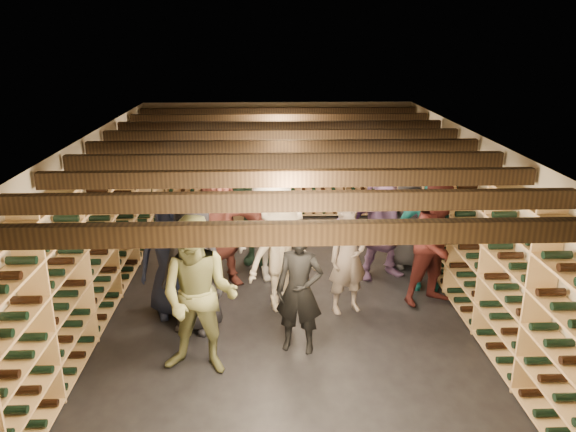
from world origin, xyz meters
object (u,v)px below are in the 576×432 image
Objects in this scene: person_5 at (218,227)px; person_10 at (257,210)px; person_3 at (282,256)px; person_9 at (272,228)px; person_8 at (439,243)px; person_1 at (299,291)px; crate_stack_right at (289,220)px; person_2 at (199,297)px; person_0 at (194,266)px; crate_stack_left at (248,219)px; crate_loose at (275,244)px; person_7 at (348,257)px; person_11 at (384,220)px; person_6 at (171,255)px; person_12 at (407,223)px; person_4 at (428,233)px.

person_5 is 1.00× the size of person_10.
person_9 is (-0.13, 1.01, 0.06)m from person_3.
person_1 is at bearing -171.43° from person_8.
crate_stack_right is 0.36× the size of person_2.
person_1 is at bearing -102.30° from person_9.
person_5 is (0.20, 1.38, 0.05)m from person_0.
person_1 is (0.77, -4.11, 0.46)m from crate_stack_left.
person_2 reaches higher than person_10.
person_0 is 1.40m from person_5.
person_7 is at bearing -68.07° from crate_loose.
crate_stack_right is at bearing 105.12° from person_1.
person_1 is 0.84× the size of person_11.
person_6 is (-0.93, -3.09, 0.54)m from crate_stack_left.
person_2 is 1.16× the size of person_7.
person_1 is 0.91× the size of person_6.
crate_loose is at bearing 44.05° from person_6.
person_8 is (2.04, 1.19, 0.13)m from person_1.
person_8 is at bearing -101.26° from person_12.
person_5 is (-1.15, -2.06, 0.60)m from crate_stack_right.
crate_stack_right is 0.43× the size of person_3.
crate_stack_left is 0.36× the size of person_5.
person_2 reaches higher than crate_stack_right.
person_1 is 1.98m from person_6.
person_1 is at bearing -90.31° from crate_stack_right.
person_1 reaches higher than person_12.
person_3 is at bearing 160.74° from person_8.
person_6 reaches higher than crate_stack_right.
person_0 is (-1.35, -3.45, 0.55)m from crate_stack_right.
person_3 is 0.84× the size of person_11.
person_5 reaches higher than person_8.
crate_loose is 2.46m from person_3.
person_11 reaches higher than crate_loose.
person_1 is 0.85× the size of person_2.
person_0 reaches higher than person_6.
person_10 reaches higher than person_12.
crate_stack_right is 4.64m from person_2.
person_4 is 1.17× the size of person_12.
person_10 is at bearing 90.45° from person_2.
person_0 is at bearing 168.46° from person_8.
person_7 is (2.43, -0.03, -0.07)m from person_6.
crate_stack_left is 3.10m from person_3.
person_3 is 1.30m from person_5.
person_2 is 3.68m from person_11.
person_4 is (2.04, 1.74, 0.09)m from person_1.
crate_stack_right is at bearing 45.05° from person_6.
person_10 is at bearing 88.73° from person_9.
person_9 is at bearing 113.12° from person_7.
person_5 is 3.13m from person_12.
person_9 reaches higher than person_3.
person_9 is (1.02, 1.52, -0.04)m from person_0.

